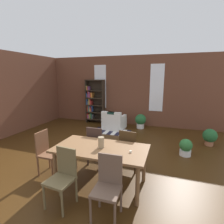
# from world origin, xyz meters

# --- Properties ---
(ground_plane) EXTENTS (10.34, 10.34, 0.00)m
(ground_plane) POSITION_xyz_m (0.00, 0.00, 0.00)
(ground_plane) COLOR #3D240D
(back_wall_brick) EXTENTS (8.12, 0.12, 2.96)m
(back_wall_brick) POSITION_xyz_m (0.00, 4.04, 1.48)
(back_wall_brick) COLOR brown
(back_wall_brick) RESTS_ON ground
(window_pane_0) EXTENTS (0.55, 0.02, 1.93)m
(window_pane_0) POSITION_xyz_m (-1.25, 3.97, 1.63)
(window_pane_0) COLOR white
(window_pane_1) EXTENTS (0.55, 0.02, 1.93)m
(window_pane_1) POSITION_xyz_m (1.25, 3.97, 1.63)
(window_pane_1) COLOR white
(dining_table) EXTENTS (1.77, 0.93, 0.77)m
(dining_table) POSITION_xyz_m (0.60, -0.53, 0.68)
(dining_table) COLOR brown
(dining_table) RESTS_ON ground
(vase_on_table) EXTENTS (0.12, 0.12, 0.21)m
(vase_on_table) POSITION_xyz_m (0.61, -0.53, 0.87)
(vase_on_table) COLOR #998466
(vase_on_table) RESTS_ON dining_table
(tealight_candle_0) EXTENTS (0.04, 0.04, 0.03)m
(tealight_candle_0) POSITION_xyz_m (1.19, -0.56, 0.78)
(tealight_candle_0) COLOR silver
(tealight_candle_0) RESTS_ON dining_table
(dining_chair_near_left) EXTENTS (0.44, 0.44, 0.95)m
(dining_chair_near_left) POSITION_xyz_m (0.21, -1.22, 0.51)
(dining_chair_near_left) COLOR brown
(dining_chair_near_left) RESTS_ON ground
(dining_chair_far_right) EXTENTS (0.43, 0.43, 0.95)m
(dining_chair_far_right) POSITION_xyz_m (1.00, 0.17, 0.51)
(dining_chair_far_right) COLOR #3A2714
(dining_chair_far_right) RESTS_ON ground
(dining_chair_far_left) EXTENTS (0.40, 0.40, 0.95)m
(dining_chair_far_left) POSITION_xyz_m (0.20, 0.16, 0.51)
(dining_chair_far_left) COLOR #32231E
(dining_chair_far_left) RESTS_ON ground
(dining_chair_head_left) EXTENTS (0.40, 0.40, 0.95)m
(dining_chair_head_left) POSITION_xyz_m (-0.66, -0.53, 0.51)
(dining_chair_head_left) COLOR brown
(dining_chair_head_left) RESTS_ON ground
(dining_chair_near_right) EXTENTS (0.41, 0.41, 0.95)m
(dining_chair_near_right) POSITION_xyz_m (1.00, -1.22, 0.51)
(dining_chair_near_right) COLOR brown
(dining_chair_near_right) RESTS_ON ground
(bookshelf_tall) EXTENTS (0.86, 0.32, 1.95)m
(bookshelf_tall) POSITION_xyz_m (-1.49, 3.78, 0.95)
(bookshelf_tall) COLOR #2D2319
(bookshelf_tall) RESTS_ON ground
(armchair_white) EXTENTS (0.86, 0.86, 0.75)m
(armchair_white) POSITION_xyz_m (-0.30, 3.08, 0.28)
(armchair_white) COLOR white
(armchair_white) RESTS_ON ground
(potted_plant_by_shelf) EXTENTS (0.42, 0.42, 0.52)m
(potted_plant_by_shelf) POSITION_xyz_m (3.03, 2.37, 0.29)
(potted_plant_by_shelf) COLOR #9E6042
(potted_plant_by_shelf) RESTS_ON ground
(potted_plant_corner) EXTENTS (0.44, 0.44, 0.59)m
(potted_plant_corner) POSITION_xyz_m (0.71, 3.50, 0.32)
(potted_plant_corner) COLOR silver
(potted_plant_corner) RESTS_ON ground
(potted_plant_window) EXTENTS (0.34, 0.34, 0.46)m
(potted_plant_window) POSITION_xyz_m (2.28, 1.38, 0.23)
(potted_plant_window) COLOR silver
(potted_plant_window) RESTS_ON ground
(striped_rug) EXTENTS (1.43, 0.79, 0.01)m
(striped_rug) POSITION_xyz_m (-0.29, 2.70, 0.00)
(striped_rug) COLOR #1E1E33
(striped_rug) RESTS_ON ground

